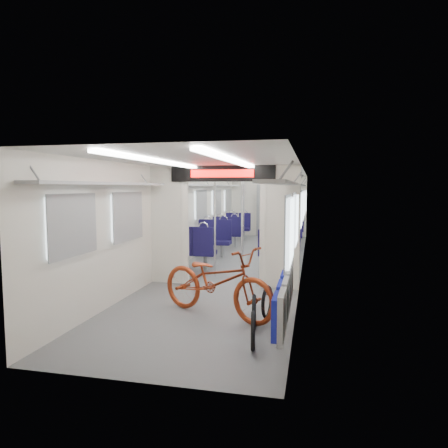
% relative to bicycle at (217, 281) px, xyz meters
% --- Properties ---
extents(carriage, '(12.00, 12.02, 2.31)m').
position_rel_bicycle_xyz_m(carriage, '(-0.32, 3.61, 0.98)').
color(carriage, '#515456').
rests_on(carriage, ground).
extents(bicycle, '(2.10, 1.46, 1.05)m').
position_rel_bicycle_xyz_m(bicycle, '(0.00, 0.00, 0.00)').
color(bicycle, '#943215').
rests_on(bicycle, ground).
extents(flip_bench, '(0.12, 2.10, 0.51)m').
position_rel_bicycle_xyz_m(flip_bench, '(1.04, -0.75, 0.06)').
color(flip_bench, gray).
rests_on(flip_bench, carriage).
extents(bike_hoop_a, '(0.11, 0.47, 0.46)m').
position_rel_bicycle_xyz_m(bike_hoop_a, '(0.70, -1.12, -0.32)').
color(bike_hoop_a, black).
rests_on(bike_hoop_a, ground).
extents(bike_hoop_b, '(0.11, 0.48, 0.48)m').
position_rel_bicycle_xyz_m(bike_hoop_b, '(0.62, -0.46, -0.31)').
color(bike_hoop_b, black).
rests_on(bike_hoop_b, ground).
extents(bike_hoop_c, '(0.13, 0.48, 0.48)m').
position_rel_bicycle_xyz_m(bike_hoop_c, '(0.74, 0.06, -0.31)').
color(bike_hoop_c, black).
rests_on(bike_hoop_c, ground).
extents(seat_bay_near_left, '(0.93, 2.15, 1.12)m').
position_rel_bicycle_xyz_m(seat_bay_near_left, '(-1.25, 3.98, 0.03)').
color(seat_bay_near_left, '#110C35').
rests_on(seat_bay_near_left, ground).
extents(seat_bay_near_right, '(0.88, 1.94, 1.06)m').
position_rel_bicycle_xyz_m(seat_bay_near_right, '(0.62, 4.16, 0.00)').
color(seat_bay_near_right, '#110C35').
rests_on(seat_bay_near_right, ground).
extents(seat_bay_far_left, '(0.90, 2.01, 1.08)m').
position_rel_bicycle_xyz_m(seat_bay_far_left, '(-1.25, 7.55, 0.01)').
color(seat_bay_far_left, '#110C35').
rests_on(seat_bay_far_left, ground).
extents(seat_bay_far_right, '(0.90, 2.02, 1.08)m').
position_rel_bicycle_xyz_m(seat_bay_far_right, '(0.62, 7.66, 0.01)').
color(seat_bay_far_right, '#110C35').
rests_on(seat_bay_far_right, ground).
extents(stanchion_near_left, '(0.04, 0.04, 2.30)m').
position_rel_bicycle_xyz_m(stanchion_near_left, '(-0.64, 2.51, 0.63)').
color(stanchion_near_left, silver).
rests_on(stanchion_near_left, ground).
extents(stanchion_near_right, '(0.04, 0.04, 2.30)m').
position_rel_bicycle_xyz_m(stanchion_near_right, '(-0.09, 2.64, 0.63)').
color(stanchion_near_right, silver).
rests_on(stanchion_near_right, ground).
extents(stanchion_far_left, '(0.04, 0.04, 2.30)m').
position_rel_bicycle_xyz_m(stanchion_far_left, '(-0.59, 5.82, 0.63)').
color(stanchion_far_left, silver).
rests_on(stanchion_far_left, ground).
extents(stanchion_far_right, '(0.04, 0.04, 2.30)m').
position_rel_bicycle_xyz_m(stanchion_far_right, '(0.07, 5.83, 0.63)').
color(stanchion_far_right, silver).
rests_on(stanchion_far_right, ground).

